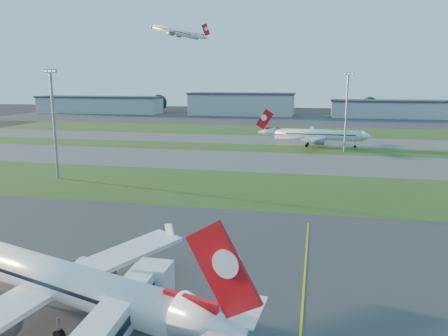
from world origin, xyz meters
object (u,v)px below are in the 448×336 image
(airliner_parked, at_px, (56,280))
(light_mast_centre, at_px, (347,107))
(airliner_taxiing, at_px, (316,135))
(light_mast_west, at_px, (54,117))

(airliner_parked, height_order, light_mast_centre, light_mast_centre)
(airliner_taxiing, relative_size, light_mast_west, 1.46)
(airliner_taxiing, bearing_deg, light_mast_centre, 133.62)
(light_mast_centre, bearing_deg, airliner_taxiing, 131.37)
(light_mast_west, relative_size, light_mast_centre, 1.00)
(airliner_parked, distance_m, airliner_taxiing, 125.92)
(airliner_parked, xyz_separation_m, light_mast_west, (-36.39, 57.06, 10.70))
(light_mast_west, height_order, light_mast_centre, same)
(airliner_taxiing, distance_m, light_mast_centre, 17.60)
(airliner_parked, xyz_separation_m, airliner_taxiing, (24.37, 123.54, -0.00))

